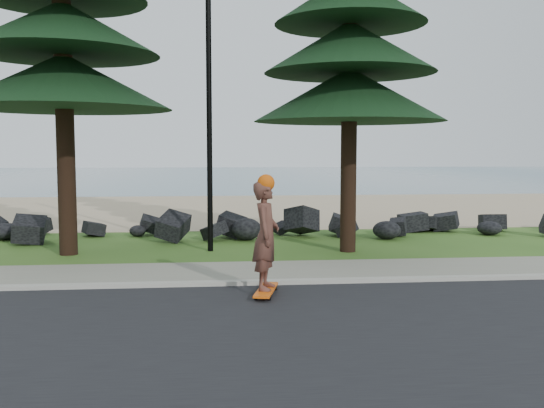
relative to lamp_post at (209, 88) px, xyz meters
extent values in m
plane|color=#335B1C|center=(0.00, -3.20, -4.13)|extent=(160.00, 160.00, 0.00)
cube|color=black|center=(0.00, -7.70, -4.12)|extent=(160.00, 7.00, 0.02)
cube|color=#A6A395|center=(0.00, -4.10, -4.08)|extent=(160.00, 0.20, 0.10)
cube|color=gray|center=(0.00, -3.00, -4.09)|extent=(160.00, 2.00, 0.08)
cube|color=tan|center=(0.00, 11.30, -4.13)|extent=(160.00, 15.00, 0.01)
cube|color=#3F6779|center=(0.00, 47.80, -4.13)|extent=(160.00, 58.00, 0.01)
cylinder|color=black|center=(3.50, -0.40, 1.87)|extent=(0.40, 0.40, 12.00)
cylinder|color=black|center=(0.00, 0.00, -0.13)|extent=(0.14, 0.14, 8.00)
cube|color=#E5570D|center=(1.01, -4.95, -4.03)|extent=(0.55, 1.18, 0.04)
imported|color=#553027|center=(1.01, -4.95, -3.05)|extent=(0.61, 0.79, 1.92)
sphere|color=#CC4F0B|center=(1.01, -4.95, -2.13)|extent=(0.31, 0.31, 0.31)
camera|label=1|loc=(0.10, -15.47, -1.56)|focal=40.00mm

